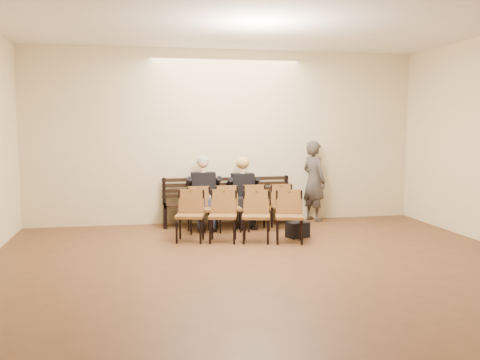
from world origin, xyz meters
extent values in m
plane|color=brown|center=(0.00, 0.00, 0.00)|extent=(10.00, 10.00, 0.00)
cube|color=beige|center=(0.00, 5.00, 1.75)|extent=(8.00, 0.02, 3.50)
cube|color=black|center=(-0.01, 4.65, 0.23)|extent=(2.60, 0.90, 0.45)
cube|color=#BBBBC0|center=(-0.50, 4.35, 0.58)|extent=(0.41, 0.35, 0.26)
cylinder|color=silver|center=(0.36, 4.24, 0.58)|extent=(0.08, 0.08, 0.25)
cube|color=black|center=(1.00, 3.22, 0.14)|extent=(0.43, 0.36, 0.27)
imported|color=#3B3530|center=(1.82, 4.75, 0.96)|extent=(0.70, 0.82, 1.92)
cube|color=brown|center=(0.16, 4.00, 0.43)|extent=(2.09, 0.53, 0.85)
cube|color=brown|center=(-0.09, 3.04, 0.45)|extent=(2.22, 0.99, 0.89)
camera|label=1|loc=(-1.80, -5.78, 2.01)|focal=40.00mm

